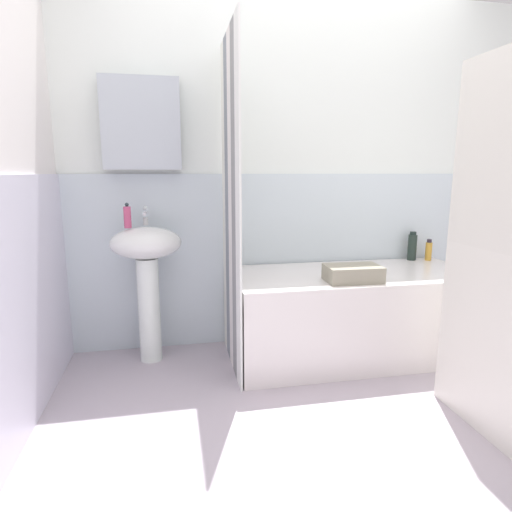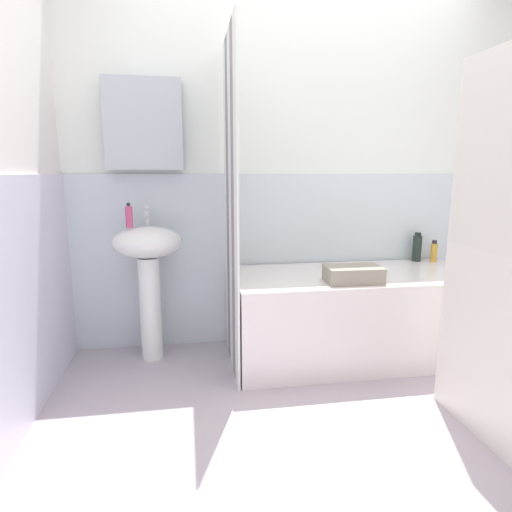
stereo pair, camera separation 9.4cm
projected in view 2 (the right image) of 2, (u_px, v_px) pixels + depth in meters
The scene contains 10 objects.
ground_plane at pixel (357, 439), 2.01m from camera, with size 4.80×5.60×0.04m, color #B7ACB8.
wall_back_tiled at pixel (286, 182), 3.00m from camera, with size 3.60×0.18×2.40m.
sink at pixel (148, 263), 2.72m from camera, with size 0.44×0.34×0.88m.
faucet at pixel (147, 216), 2.75m from camera, with size 0.03×0.12×0.12m.
soap_dispenser at pixel (129, 216), 2.63m from camera, with size 0.04×0.04×0.15m.
bathtub at pixel (355, 315), 2.83m from camera, with size 1.60×0.72×0.57m, color white.
shower_curtain at pixel (231, 208), 2.57m from camera, with size 0.01×0.72×2.00m.
body_wash_bottle at pixel (434, 252), 3.13m from camera, with size 0.05×0.05×0.16m.
shampoo_bottle at pixel (417, 248), 3.14m from camera, with size 0.06×0.06×0.21m.
towel_folded at pixel (353, 274), 2.55m from camera, with size 0.33×0.21×0.10m, color gray.
Camera 2 is at (-0.76, -1.71, 1.21)m, focal length 30.07 mm.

